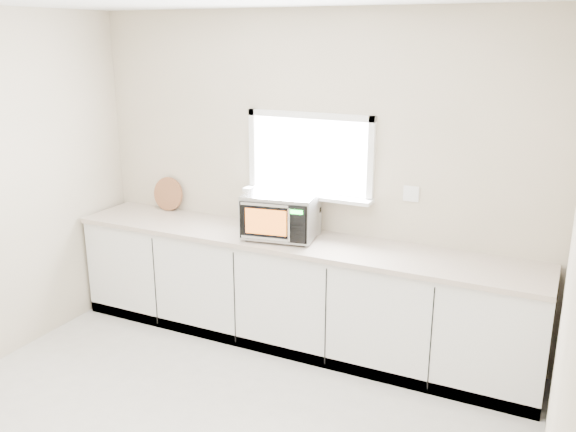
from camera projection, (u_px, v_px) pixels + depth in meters
The scene contains 7 objects.
back_wall at pixel (310, 177), 5.03m from camera, with size 4.00×0.17×2.70m.
cabinets at pixel (295, 293), 5.04m from camera, with size 3.92×0.60×0.88m, color silver.
countertop at pixel (294, 241), 4.90m from camera, with size 3.92×0.64×0.04m, color beige.
microwave at pixel (281, 214), 4.88m from camera, with size 0.63×0.53×0.37m.
knife_block at pixel (280, 219), 5.00m from camera, with size 0.10×0.20×0.28m.
cutting_board at pixel (168, 194), 5.65m from camera, with size 0.31×0.31×0.02m, color #906038.
coffee_grinder at pixel (313, 220), 5.00m from camera, with size 0.16×0.16×0.23m.
Camera 1 is at (1.97, -2.50, 2.50)m, focal length 38.00 mm.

